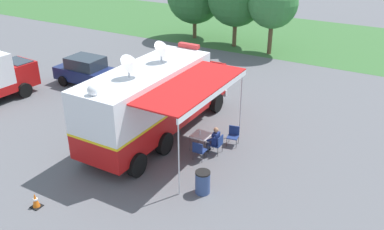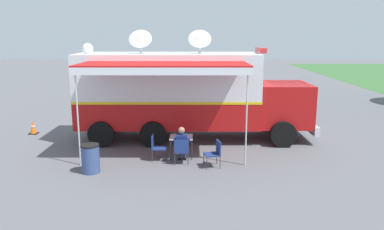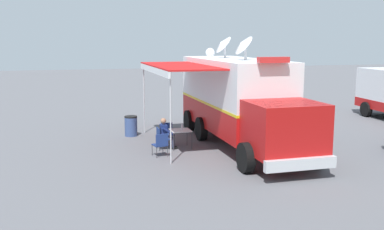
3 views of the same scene
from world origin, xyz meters
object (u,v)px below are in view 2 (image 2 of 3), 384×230
(folding_chair_spare_by_truck, at_px, (215,152))
(seated_responder, at_px, (182,144))
(folding_chair_beside_table, at_px, (156,145))
(support_truck, at_px, (153,77))
(command_truck, at_px, (187,92))
(folding_chair_at_table, at_px, (182,149))
(trash_bin, at_px, (90,159))
(traffic_cone, at_px, (33,128))
(car_behind_truck, at_px, (243,91))
(water_bottle, at_px, (181,133))
(folding_table, at_px, (181,138))

(folding_chair_spare_by_truck, xyz_separation_m, seated_responder, (-0.43, -1.09, 0.14))
(folding_chair_beside_table, distance_m, support_truck, 13.28)
(command_truck, distance_m, folding_chair_at_table, 3.53)
(seated_responder, bearing_deg, trash_bin, -70.73)
(traffic_cone, xyz_separation_m, car_behind_truck, (-6.65, 9.91, 0.60))
(water_bottle, xyz_separation_m, folding_chair_spare_by_truck, (1.10, 1.15, -0.32))
(folding_table, xyz_separation_m, support_truck, (-12.82, -2.30, 0.71))
(water_bottle, height_order, folding_chair_beside_table, water_bottle)
(command_truck, height_order, folding_table, command_truck)
(folding_chair_spare_by_truck, bearing_deg, folding_table, -132.68)
(seated_responder, bearing_deg, water_bottle, -175.28)
(seated_responder, bearing_deg, folding_chair_beside_table, -106.36)
(trash_bin, bearing_deg, folding_chair_beside_table, 122.72)
(folding_chair_beside_table, bearing_deg, seated_responder, 73.64)
(folding_chair_beside_table, bearing_deg, support_truck, -173.72)
(water_bottle, xyz_separation_m, traffic_cone, (-3.07, -6.51, -0.55))
(folding_chair_at_table, bearing_deg, car_behind_truck, 162.46)
(trash_bin, height_order, traffic_cone, trash_bin)
(folding_chair_at_table, bearing_deg, seated_responder, -179.98)
(water_bottle, relative_size, trash_bin, 0.25)
(folding_table, xyz_separation_m, folding_chair_spare_by_truck, (1.04, 1.13, -0.16))
(folding_chair_spare_by_truck, xyz_separation_m, support_truck, (-13.86, -3.43, 0.87))
(folding_chair_at_table, bearing_deg, traffic_cone, -120.95)
(seated_responder, xyz_separation_m, trash_bin, (0.98, -2.82, -0.20))
(folding_chair_at_table, xyz_separation_m, support_truck, (-13.62, -2.33, 0.87))
(folding_chair_spare_by_truck, distance_m, car_behind_truck, 11.06)
(folding_chair_at_table, height_order, seated_responder, seated_responder)
(traffic_cone, bearing_deg, support_truck, 156.38)
(seated_responder, bearing_deg, folding_chair_spare_by_truck, 68.66)
(folding_chair_beside_table, distance_m, car_behind_truck, 10.99)
(traffic_cone, distance_m, car_behind_truck, 11.95)
(folding_chair_at_table, distance_m, traffic_cone, 7.66)
(command_truck, xyz_separation_m, trash_bin, (4.02, -2.95, -1.49))
(water_bottle, distance_m, folding_chair_at_table, 0.93)
(folding_chair_beside_table, relative_size, support_truck, 0.13)
(command_truck, height_order, water_bottle, command_truck)
(folding_table, bearing_deg, water_bottle, -159.87)
(folding_chair_at_table, bearing_deg, support_truck, -170.28)
(water_bottle, relative_size, folding_chair_at_table, 0.26)
(folding_chair_spare_by_truck, xyz_separation_m, traffic_cone, (-4.18, -7.66, -0.23))
(command_truck, xyz_separation_m, folding_table, (2.43, -0.16, -1.27))
(trash_bin, distance_m, support_truck, 14.45)
(command_truck, relative_size, folding_chair_spare_by_truck, 10.91)
(folding_chair_beside_table, distance_m, traffic_cone, 6.67)
(folding_chair_spare_by_truck, bearing_deg, water_bottle, -133.84)
(seated_responder, height_order, car_behind_truck, car_behind_truck)
(water_bottle, relative_size, traffic_cone, 0.39)
(command_truck, relative_size, trash_bin, 10.43)
(folding_chair_at_table, bearing_deg, trash_bin, -74.22)
(folding_chair_beside_table, distance_m, seated_responder, 0.93)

